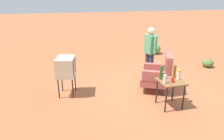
# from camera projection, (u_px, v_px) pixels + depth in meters

# --- Properties ---
(ground_plane) EXTENTS (60.00, 60.00, 0.00)m
(ground_plane) POSITION_uv_depth(u_px,v_px,m) (156.00, 88.00, 5.88)
(ground_plane) COLOR #A05B38
(armchair) EXTENTS (1.04, 1.04, 1.06)m
(armchair) POSITION_uv_depth(u_px,v_px,m) (159.00, 74.00, 5.57)
(armchair) COLOR brown
(armchair) RESTS_ON ground
(side_table) EXTENTS (0.56, 0.56, 0.66)m
(side_table) POSITION_uv_depth(u_px,v_px,m) (171.00, 85.00, 4.74)
(side_table) COLOR black
(side_table) RESTS_ON ground
(tv_on_stand) EXTENTS (0.69, 0.57, 1.03)m
(tv_on_stand) POSITION_uv_depth(u_px,v_px,m) (66.00, 67.00, 5.25)
(tv_on_stand) COLOR black
(tv_on_stand) RESTS_ON ground
(person_standing) EXTENTS (0.56, 0.27, 1.64)m
(person_standing) POSITION_uv_depth(u_px,v_px,m) (150.00, 51.00, 6.18)
(person_standing) COLOR #2D3347
(person_standing) RESTS_ON ground
(soda_can_red) EXTENTS (0.07, 0.07, 0.12)m
(soda_can_red) POSITION_uv_depth(u_px,v_px,m) (173.00, 80.00, 4.61)
(soda_can_red) COLOR red
(soda_can_red) RESTS_ON side_table
(bottle_short_clear) EXTENTS (0.06, 0.06, 0.20)m
(bottle_short_clear) POSITION_uv_depth(u_px,v_px,m) (165.00, 79.00, 4.54)
(bottle_short_clear) COLOR silver
(bottle_short_clear) RESTS_ON side_table
(bottle_wine_green) EXTENTS (0.07, 0.07, 0.32)m
(bottle_wine_green) POSITION_uv_depth(u_px,v_px,m) (161.00, 73.00, 4.75)
(bottle_wine_green) COLOR #1E5623
(bottle_wine_green) RESTS_ON side_table
(bottle_tall_amber) EXTENTS (0.07, 0.07, 0.30)m
(bottle_tall_amber) POSITION_uv_depth(u_px,v_px,m) (174.00, 71.00, 4.88)
(bottle_tall_amber) COLOR brown
(bottle_tall_amber) RESTS_ON side_table
(flower_vase) EXTENTS (0.15, 0.10, 0.27)m
(flower_vase) POSITION_uv_depth(u_px,v_px,m) (179.00, 73.00, 4.74)
(flower_vase) COLOR silver
(flower_vase) RESTS_ON side_table
(shrub_near) EXTENTS (0.40, 0.40, 0.31)m
(shrub_near) POSITION_uv_depth(u_px,v_px,m) (208.00, 63.00, 7.60)
(shrub_near) COLOR #516B38
(shrub_near) RESTS_ON ground
(shrub_mid) EXTENTS (0.59, 0.59, 0.46)m
(shrub_mid) POSITION_uv_depth(u_px,v_px,m) (154.00, 49.00, 9.37)
(shrub_mid) COLOR olive
(shrub_mid) RESTS_ON ground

